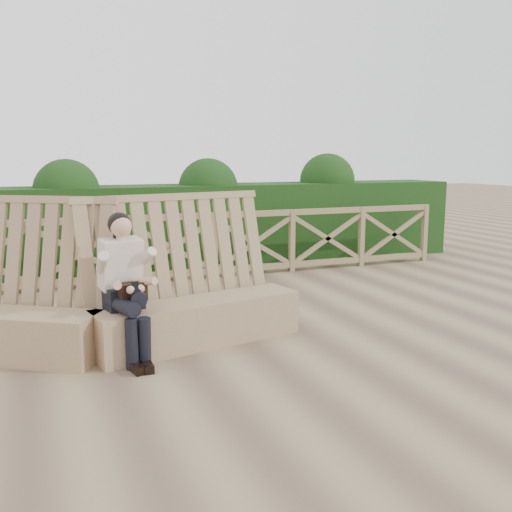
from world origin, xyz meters
name	(u,v)px	position (x,y,z in m)	size (l,w,h in m)	color
ground	(252,345)	(0.00, 0.00, 0.00)	(60.00, 60.00, 0.00)	brown
bench	(97,310)	(-1.53, 0.55, 0.41)	(4.35, 1.90, 1.62)	#8B6E4F
woman	(125,281)	(-1.29, 0.14, 0.79)	(0.47, 0.90, 1.46)	black
guardrail	(172,248)	(0.00, 3.50, 0.55)	(10.10, 0.09, 1.10)	olive
hedge	(156,227)	(0.00, 4.70, 0.75)	(12.00, 1.20, 1.50)	black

